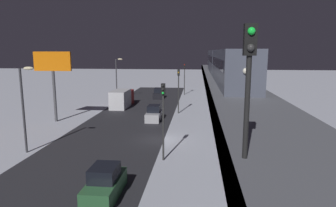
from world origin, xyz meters
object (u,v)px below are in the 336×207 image
subway_train (224,63)px  commercial_billboard (53,68)px  sedan_black (159,94)px  traffic_light_far (185,75)px  sedan_silver (154,114)px  sedan_green (105,184)px  delivery_van (122,99)px  rail_signal (249,69)px  traffic_light_near (163,111)px  traffic_light_mid (179,85)px

subway_train → commercial_billboard: subway_train is taller
sedan_black → traffic_light_far: traffic_light_far is taller
sedan_silver → traffic_light_far: traffic_light_far is taller
sedan_green → delivery_van: 30.56m
sedan_silver → sedan_green: 20.92m
sedan_silver → traffic_light_far: (-2.90, -23.54, 3.41)m
sedan_black → subway_train: bearing=-57.0°
rail_signal → traffic_light_near: (4.20, -14.43, -4.23)m
sedan_silver → commercial_billboard: 14.02m
rail_signal → sedan_green: size_ratio=0.95×
commercial_billboard → traffic_light_near: bearing=141.2°
subway_train → delivery_van: size_ratio=4.98×
traffic_light_mid → traffic_light_far: 18.97m
rail_signal → sedan_silver: bearing=-76.2°
traffic_light_near → commercial_billboard: bearing=-38.8°
sedan_silver → delivery_van: 11.11m
sedan_green → sedan_silver: bearing=90.0°
delivery_van → traffic_light_mid: 10.83m
sedan_black → traffic_light_near: 33.28m
rail_signal → traffic_light_near: bearing=-73.8°
sedan_black → delivery_van: (4.80, 9.46, 0.55)m
traffic_light_near → rail_signal: bearing=106.2°
sedan_black → commercial_billboard: 23.81m
sedan_green → traffic_light_mid: traffic_light_mid is taller
sedan_green → traffic_light_far: bearing=86.3°
commercial_billboard → rail_signal: bearing=126.2°
traffic_light_mid → traffic_light_far: same height
subway_train → rail_signal: rail_signal is taller
sedan_silver → delivery_van: size_ratio=0.57×
traffic_light_far → subway_train: bearing=105.6°
delivery_van → traffic_light_mid: bearing=155.4°
commercial_billboard → sedan_black: bearing=-117.7°
rail_signal → commercial_billboard: (19.59, -26.79, -1.59)m
rail_signal → delivery_van: bearing=-70.0°
traffic_light_mid → commercial_billboard: 16.95m
sedan_green → sedan_black: 39.33m
sedan_black → delivery_van: delivery_van is taller
rail_signal → delivery_van: size_ratio=0.54×
traffic_light_far → commercial_billboard: bearing=59.0°
sedan_black → traffic_light_far: (-4.70, -5.17, 3.40)m
sedan_black → traffic_light_near: (-4.70, 32.77, 3.40)m
sedan_black → sedan_green: bearing=-87.4°
traffic_light_mid → traffic_light_far: bearing=-90.0°
rail_signal → sedan_green: bearing=-48.1°
delivery_van → traffic_light_near: traffic_light_near is taller
sedan_silver → commercial_billboard: size_ratio=0.48×
rail_signal → traffic_light_mid: rail_signal is taller
subway_train → sedan_black: (10.77, -16.55, -6.68)m
commercial_billboard → sedan_silver: bearing=-170.8°
subway_train → traffic_light_far: size_ratio=5.76×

